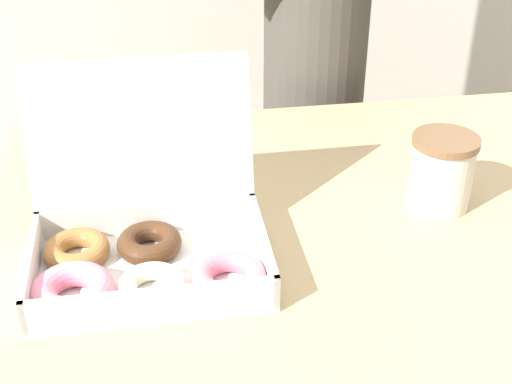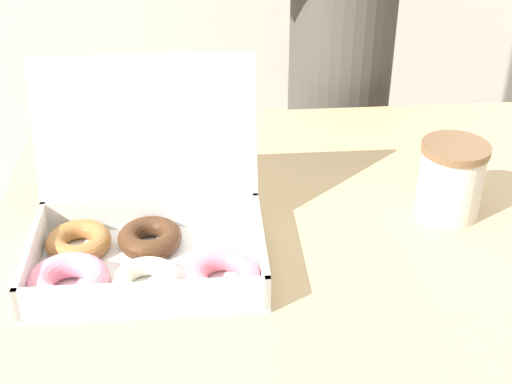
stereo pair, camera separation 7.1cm
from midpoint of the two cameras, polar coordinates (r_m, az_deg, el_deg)
The scene contains 2 objects.
donut_box at distance 1.00m, azimuth -7.48°, elevation -4.00°, with size 0.34×0.29×0.26m.
coffee_cup at distance 1.15m, azimuth 17.05°, elevation 0.95°, with size 0.10×0.10×0.12m.
Camera 2 is at (-0.23, -0.90, 1.33)m, focal length 50.00 mm.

